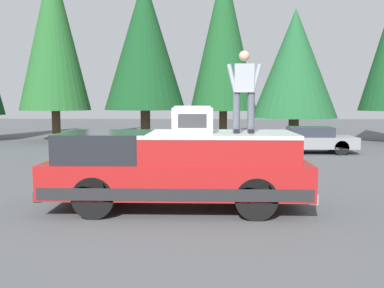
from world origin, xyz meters
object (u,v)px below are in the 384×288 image
pickup_truck (178,168)px  person_on_truck_bed (244,89)px  parked_car_grey (308,140)px  compressor_unit (193,119)px

pickup_truck → person_on_truck_bed: size_ratio=3.28×
pickup_truck → parked_car_grey: pickup_truck is taller
parked_car_grey → pickup_truck: bearing=153.6°
person_on_truck_bed → parked_car_grey: 11.22m
pickup_truck → compressor_unit: 1.10m
pickup_truck → person_on_truck_bed: (-0.17, -1.39, 1.68)m
pickup_truck → parked_car_grey: (10.24, -5.09, -0.29)m
parked_car_grey → person_on_truck_bed: bearing=160.4°
pickup_truck → compressor_unit: (-0.05, -0.33, 1.05)m
pickup_truck → parked_car_grey: 11.44m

